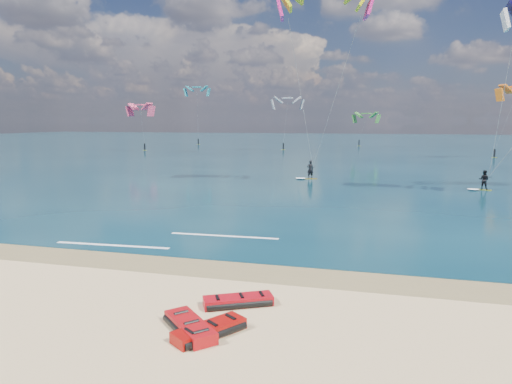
% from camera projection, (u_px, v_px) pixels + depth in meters
% --- Properties ---
extents(ground, '(320.00, 320.00, 0.00)m').
position_uv_depth(ground, '(299.00, 172.00, 54.95)').
color(ground, tan).
rests_on(ground, ground).
extents(wet_sand_strip, '(320.00, 2.40, 0.01)m').
position_uv_depth(wet_sand_strip, '(164.00, 264.00, 19.53)').
color(wet_sand_strip, brown).
rests_on(wet_sand_strip, ground).
extents(sea, '(320.00, 200.00, 0.04)m').
position_uv_depth(sea, '(338.00, 145.00, 116.21)').
color(sea, '#0A2B38').
rests_on(sea, ground).
extents(packed_kite_left, '(2.67, 2.03, 0.37)m').
position_uv_depth(packed_kite_left, '(238.00, 305.00, 15.19)').
color(packed_kite_left, '#B70914').
rests_on(packed_kite_left, ground).
extents(packed_kite_mid, '(2.50, 2.48, 0.40)m').
position_uv_depth(packed_kite_mid, '(190.00, 332.00, 13.25)').
color(packed_kite_mid, '#AE0C10').
rests_on(packed_kite_mid, ground).
extents(packed_kite_right, '(2.23, 2.56, 0.38)m').
position_uv_depth(packed_kite_right, '(209.00, 335.00, 13.05)').
color(packed_kite_right, '#9A0906').
rests_on(packed_kite_right, ground).
extents(kitesurfer_main, '(8.85, 9.40, 18.46)m').
position_uv_depth(kitesurfer_main, '(317.00, 83.00, 42.50)').
color(kitesurfer_main, yellow).
rests_on(kitesurfer_main, sea).
extents(shoreline_foam, '(10.65, 3.61, 0.01)m').
position_uv_depth(shoreline_foam, '(170.00, 240.00, 23.25)').
color(shoreline_foam, white).
rests_on(shoreline_foam, ground).
extents(distant_kites, '(71.19, 34.30, 14.15)m').
position_uv_depth(distant_kites, '(284.00, 124.00, 93.92)').
color(distant_kites, '#9D9FA6').
rests_on(distant_kites, ground).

